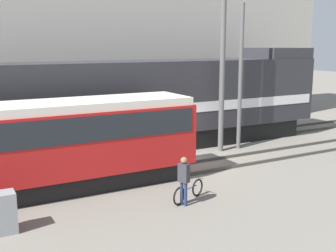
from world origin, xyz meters
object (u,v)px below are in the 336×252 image
(bicycle, at_px, (189,192))
(signal_box, at_px, (3,213))
(freight_locomotive, at_px, (138,104))
(utility_pole_center, at_px, (223,52))
(utility_pole_right, at_px, (240,78))
(person, at_px, (184,176))
(streetcar, at_px, (52,141))

(bicycle, xyz_separation_m, signal_box, (-5.96, 0.36, 0.28))
(bicycle, distance_m, signal_box, 5.98)
(freight_locomotive, bearing_deg, bicycle, -101.21)
(utility_pole_center, xyz_separation_m, signal_box, (-10.99, -4.78, -4.33))
(utility_pole_right, bearing_deg, person, -140.18)
(person, bearing_deg, freight_locomotive, 76.47)
(person, height_order, signal_box, person)
(utility_pole_center, relative_size, signal_box, 8.21)
(utility_pole_right, xyz_separation_m, signal_box, (-12.13, -4.78, -3.05))
(utility_pole_center, relative_size, utility_pole_right, 1.35)
(streetcar, xyz_separation_m, utility_pole_center, (8.88, 2.07, 3.03))
(freight_locomotive, xyz_separation_m, utility_pole_center, (3.60, -2.07, 2.55))
(person, xyz_separation_m, utility_pole_center, (5.41, 5.46, 3.91))
(bicycle, bearing_deg, signal_box, 176.55)
(signal_box, bearing_deg, bicycle, -3.45)
(person, bearing_deg, signal_box, 173.13)
(freight_locomotive, height_order, utility_pole_center, utility_pole_center)
(streetcar, bearing_deg, utility_pole_center, 13.09)
(signal_box, bearing_deg, person, -6.87)
(utility_pole_right, bearing_deg, utility_pole_center, 180.00)
(freight_locomotive, distance_m, streetcar, 6.72)
(bicycle, bearing_deg, person, -140.58)
(utility_pole_center, bearing_deg, streetcar, -166.91)
(freight_locomotive, bearing_deg, signal_box, -137.18)
(person, distance_m, utility_pole_center, 8.62)
(person, xyz_separation_m, utility_pole_right, (6.55, 5.46, 2.64))
(streetcar, height_order, utility_pole_center, utility_pole_center)
(bicycle, xyz_separation_m, utility_pole_right, (6.16, 5.14, 3.33))
(person, relative_size, signal_box, 1.40)
(bicycle, xyz_separation_m, utility_pole_center, (5.03, 5.14, 4.60))
(streetcar, xyz_separation_m, utility_pole_right, (10.02, 2.07, 1.76))
(person, bearing_deg, utility_pole_center, 45.25)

